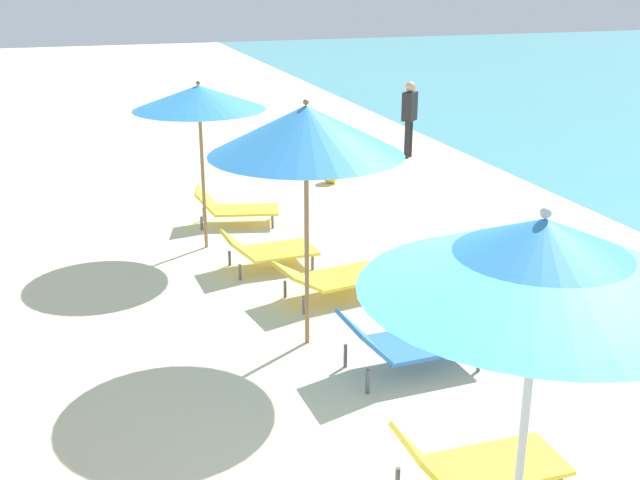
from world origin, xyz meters
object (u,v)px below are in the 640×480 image
beach_ball (330,174)px  person_walking_near (409,112)px  lounger_farthest_shoreside (235,207)px  umbrella_second (306,131)px  cooler_box (530,327)px  lounger_nearest_shoreside (475,464)px  umbrella_nearest (541,256)px  umbrella_farthest (199,98)px  lounger_farthest_inland (268,249)px  lounger_second_inland (408,341)px  lounger_second_shoreside (332,277)px

beach_ball → person_walking_near: bearing=32.8°
lounger_farthest_shoreside → beach_ball: 2.97m
umbrella_second → cooler_box: size_ratio=4.46×
lounger_nearest_shoreside → beach_ball: lounger_nearest_shoreside is taller
umbrella_nearest → person_walking_near: size_ratio=1.69×
umbrella_farthest → lounger_farthest_inland: 2.30m
lounger_farthest_shoreside → umbrella_farthest: bearing=-110.4°
lounger_nearest_shoreside → umbrella_second: bearing=98.7°
umbrella_nearest → lounger_second_inland: 3.95m
lounger_second_inland → umbrella_nearest: bearing=-106.3°
person_walking_near → umbrella_second: bearing=105.9°
lounger_farthest_shoreside → beach_ball: (2.26, 1.92, -0.11)m
lounger_nearest_shoreside → lounger_farthest_shoreside: size_ratio=0.95×
lounger_farthest_shoreside → person_walking_near: (4.54, 3.39, 0.70)m
lounger_farthest_inland → beach_ball: (2.25, 3.94, -0.10)m
umbrella_second → lounger_second_inland: bearing=-49.0°
lounger_farthest_shoreside → person_walking_near: bearing=50.8°
lounger_second_inland → person_walking_near: bearing=63.3°
lounger_second_shoreside → umbrella_farthest: 3.22m
umbrella_second → lounger_second_inland: umbrella_second is taller
umbrella_nearest → lounger_nearest_shoreside: (0.45, 1.21, -2.18)m
umbrella_second → lounger_second_shoreside: umbrella_second is taller
lounger_farthest_inland → cooler_box: lounger_farthest_inland is taller
umbrella_second → beach_ball: 7.02m
umbrella_second → lounger_farthest_inland: (0.15, 2.29, -2.07)m
cooler_box → beach_ball: 7.00m
umbrella_nearest → cooler_box: umbrella_nearest is taller
person_walking_near → umbrella_farthest: bearing=86.9°
lounger_second_shoreside → lounger_second_inland: size_ratio=1.04×
lounger_second_shoreside → beach_ball: bearing=62.1°
umbrella_second → person_walking_near: size_ratio=1.64×
lounger_second_shoreside → beach_ball: (1.74, 5.16, -0.11)m
umbrella_second → beach_ball: bearing=69.0°
cooler_box → umbrella_farthest: bearing=124.0°
umbrella_nearest → lounger_farthest_shoreside: umbrella_nearest is taller
lounger_second_inland → beach_ball: size_ratio=4.32×
lounger_farthest_inland → person_walking_near: bearing=47.7°
lounger_nearest_shoreside → lounger_second_shoreside: (0.22, 3.98, -0.02)m
umbrella_second → lounger_second_inland: size_ratio=1.81×
cooler_box → person_walking_near: bearing=74.4°
lounger_second_inland → lounger_farthest_shoreside: (-0.66, 5.21, -0.04)m
umbrella_nearest → lounger_second_shoreside: size_ratio=1.80×
lounger_farthest_inland → beach_ball: bearing=57.9°
lounger_farthest_shoreside → lounger_farthest_inland: size_ratio=1.11×
lounger_second_inland → lounger_farthest_shoreside: size_ratio=1.05×
umbrella_nearest → lounger_farthest_inland: (0.16, 6.41, -2.21)m
umbrella_second → lounger_second_inland: (0.79, -0.91, -2.02)m
lounger_second_shoreside → lounger_farthest_shoreside: (-0.53, 3.24, 0.00)m
lounger_second_inland → lounger_farthest_inland: bearing=98.9°
umbrella_nearest → cooler_box: (2.31, 3.35, -2.30)m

